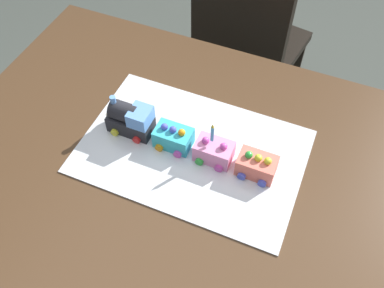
# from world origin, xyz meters

# --- Properties ---
(ground_plane) EXTENTS (8.00, 8.00, 0.00)m
(ground_plane) POSITION_xyz_m (0.00, 0.00, 0.00)
(ground_plane) COLOR #474C44
(dining_table) EXTENTS (1.40, 1.00, 0.74)m
(dining_table) POSITION_xyz_m (0.00, 0.00, 0.63)
(dining_table) COLOR #4C331E
(dining_table) RESTS_ON ground
(chair) EXTENTS (0.46, 0.46, 0.86)m
(chair) POSITION_xyz_m (-0.09, 0.83, 0.47)
(chair) COLOR black
(chair) RESTS_ON ground
(cake_board) EXTENTS (0.60, 0.40, 0.00)m
(cake_board) POSITION_xyz_m (-0.02, 0.06, 0.74)
(cake_board) COLOR silver
(cake_board) RESTS_ON dining_table
(cake_locomotive) EXTENTS (0.14, 0.08, 0.12)m
(cake_locomotive) POSITION_xyz_m (-0.21, 0.06, 0.79)
(cake_locomotive) COLOR #232328
(cake_locomotive) RESTS_ON cake_board
(cake_car_caboose_turquoise) EXTENTS (0.10, 0.08, 0.07)m
(cake_car_caboose_turquoise) POSITION_xyz_m (-0.08, 0.06, 0.77)
(cake_car_caboose_turquoise) COLOR #38B7C6
(cake_car_caboose_turquoise) RESTS_ON cake_board
(cake_car_gondola_bubblegum) EXTENTS (0.10, 0.08, 0.07)m
(cake_car_gondola_bubblegum) POSITION_xyz_m (0.04, 0.06, 0.77)
(cake_car_gondola_bubblegum) COLOR pink
(cake_car_gondola_bubblegum) RESTS_ON cake_board
(cake_car_hopper_coral) EXTENTS (0.10, 0.08, 0.07)m
(cake_car_hopper_coral) POSITION_xyz_m (0.16, 0.06, 0.77)
(cake_car_hopper_coral) COLOR #F27260
(cake_car_hopper_coral) RESTS_ON cake_board
(birthday_candle) EXTENTS (0.01, 0.01, 0.06)m
(birthday_candle) POSITION_xyz_m (0.03, 0.06, 0.85)
(birthday_candle) COLOR #4CA5E5
(birthday_candle) RESTS_ON cake_car_gondola_bubblegum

